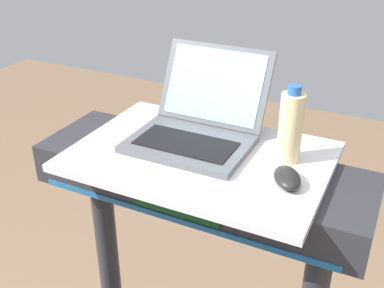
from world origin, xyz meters
name	(u,v)px	position (x,y,z in m)	size (l,w,h in m)	color
desk_board	(200,156)	(0.00, 0.70, 1.21)	(0.66, 0.46, 0.02)	silver
laptop	(198,124)	(-0.04, 0.77, 1.26)	(0.32, 0.34, 0.22)	#515459
computer_mouse	(287,178)	(0.24, 0.65, 1.24)	(0.06, 0.10, 0.03)	black
water_bottle	(291,127)	(0.21, 0.77, 1.31)	(0.06, 0.06, 0.20)	beige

